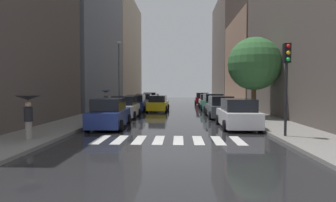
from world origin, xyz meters
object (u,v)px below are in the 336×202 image
parked_car_left_third (136,103)px  parked_car_right_fourth (207,101)px  lamp_post_left (119,71)px  parked_car_right_nearest (238,114)px  parked_car_right_fifth (202,99)px  pedestrian_foreground (106,97)px  parked_car_left_second (125,108)px  pedestrian_near_tree (28,107)px  parked_car_left_nearest (110,114)px  parked_car_left_fifth (150,99)px  street_tree_right (254,64)px  parked_car_left_fourth (144,101)px  taxi_midroad (158,104)px  parked_car_right_third (213,103)px  traffic_light_right_corner (287,69)px  parked_car_right_second (220,108)px

parked_car_left_third → parked_car_right_fourth: parked_car_left_third is taller
parked_car_left_third → lamp_post_left: (-1.62, -0.76, 3.32)m
parked_car_right_nearest → parked_car_right_fourth: (-0.06, 17.34, -0.05)m
parked_car_right_fifth → pedestrian_foreground: pedestrian_foreground is taller
parked_car_left_second → pedestrian_near_tree: size_ratio=2.15×
parked_car_left_nearest → parked_car_left_fifth: (-0.04, 23.76, -0.01)m
parked_car_left_second → street_tree_right: bearing=-91.4°
parked_car_left_fifth → lamp_post_left: lamp_post_left is taller
parked_car_left_fourth → lamp_post_left: (-1.73, -6.09, 3.33)m
parked_car_left_fourth → parked_car_left_fifth: parked_car_left_fifth is taller
parked_car_left_nearest → lamp_post_left: 11.67m
parked_car_left_fourth → taxi_midroad: taxi_midroad is taller
street_tree_right → parked_car_left_fourth: bearing=130.3°
parked_car_left_third → parked_car_right_fourth: 9.68m
parked_car_right_third → lamp_post_left: lamp_post_left is taller
taxi_midroad → traffic_light_right_corner: 17.10m
parked_car_right_fifth → pedestrian_near_tree: 29.86m
parked_car_left_fifth → parked_car_right_third: 14.40m
taxi_midroad → pedestrian_near_tree: bearing=166.9°
parked_car_left_second → parked_car_left_fourth: parked_car_left_second is taller
parked_car_right_third → pedestrian_foreground: bearing=100.1°
taxi_midroad → street_tree_right: street_tree_right is taller
parked_car_right_second → parked_car_right_fourth: 11.58m
parked_car_right_nearest → taxi_midroad: (-5.68, 11.72, -0.05)m
parked_car_left_second → parked_car_right_nearest: size_ratio=0.91×
pedestrian_foreground → pedestrian_near_tree: bearing=147.7°
parked_car_left_third → traffic_light_right_corner: (9.38, -15.27, 2.49)m
parked_car_right_fifth → pedestrian_foreground: (-10.18, -14.12, 0.77)m
pedestrian_foreground → parked_car_right_fourth: bearing=-85.4°
parked_car_left_fourth → street_tree_right: (10.09, -11.89, 3.46)m
parked_car_left_nearest → pedestrian_near_tree: bearing=151.1°
parked_car_left_nearest → traffic_light_right_corner: bearing=-112.8°
parked_car_left_second → pedestrian_foreground: 4.74m
parked_car_left_third → parked_car_right_third: size_ratio=1.06×
parked_car_left_fifth → pedestrian_foreground: size_ratio=2.06×
parked_car_right_nearest → taxi_midroad: bearing=26.0°
parked_car_left_fourth → parked_car_right_fifth: (7.56, 6.31, 0.01)m
pedestrian_near_tree → taxi_midroad: bearing=-134.1°
lamp_post_left → parked_car_right_nearest: bearing=-48.9°
parked_car_left_fifth → traffic_light_right_corner: size_ratio=0.96×
parked_car_left_fourth → taxi_midroad: size_ratio=1.03×
taxi_midroad → street_tree_right: size_ratio=0.71×
traffic_light_right_corner → parked_car_left_second: bearing=136.4°
parked_car_left_second → street_tree_right: size_ratio=0.67×
parked_car_left_fourth → parked_car_right_fifth: 9.85m
parked_car_right_fourth → traffic_light_right_corner: bearing=-174.4°
parked_car_right_fifth → traffic_light_right_corner: 27.07m
parked_car_left_fifth → parked_car_right_fourth: bearing=-130.3°
parked_car_right_nearest → parked_car_right_third: bearing=0.9°
traffic_light_right_corner → parked_car_right_fourth: bearing=94.2°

